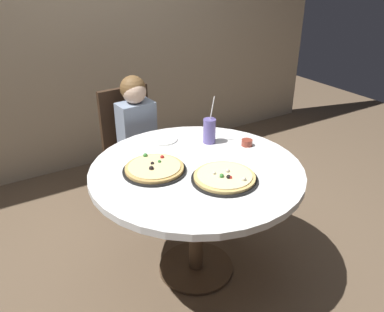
{
  "coord_description": "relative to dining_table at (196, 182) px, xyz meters",
  "views": [
    {
      "loc": [
        -1.04,
        -1.65,
        1.8
      ],
      "look_at": [
        0.0,
        0.05,
        0.8
      ],
      "focal_mm": 36.47,
      "sensor_mm": 36.0,
      "label": 1
    }
  ],
  "objects": [
    {
      "name": "ground_plane",
      "position": [
        0.0,
        0.0,
        -0.65
      ],
      "size": [
        8.0,
        8.0,
        0.0
      ],
      "primitive_type": "plane",
      "color": "brown"
    },
    {
      "name": "wall_with_window",
      "position": [
        0.0,
        1.85,
        0.8
      ],
      "size": [
        5.2,
        0.14,
        2.9
      ],
      "color": "tan",
      "rests_on": "ground_plane"
    },
    {
      "name": "dining_table",
      "position": [
        0.0,
        0.0,
        0.0
      ],
      "size": [
        1.21,
        1.21,
        0.75
      ],
      "color": "white",
      "rests_on": "ground_plane"
    },
    {
      "name": "chair_wooden",
      "position": [
        -0.0,
        0.94,
        -0.12
      ],
      "size": [
        0.42,
        0.42,
        0.95
      ],
      "color": "#382619",
      "rests_on": "ground_plane"
    },
    {
      "name": "diner_child",
      "position": [
        0.0,
        0.76,
        -0.17
      ],
      "size": [
        0.27,
        0.42,
        1.08
      ],
      "color": "#3F4766",
      "rests_on": "ground_plane"
    },
    {
      "name": "pizza_veggie",
      "position": [
        -0.22,
        0.08,
        0.11
      ],
      "size": [
        0.36,
        0.36,
        0.05
      ],
      "color": "black",
      "rests_on": "dining_table"
    },
    {
      "name": "pizza_cheese",
      "position": [
        0.05,
        -0.2,
        0.11
      ],
      "size": [
        0.36,
        0.36,
        0.05
      ],
      "color": "black",
      "rests_on": "dining_table"
    },
    {
      "name": "soda_cup",
      "position": [
        0.25,
        0.24,
        0.18
      ],
      "size": [
        0.08,
        0.08,
        0.31
      ],
      "color": "#6659A5",
      "rests_on": "dining_table"
    },
    {
      "name": "sauce_bowl",
      "position": [
        0.42,
        0.08,
        0.12
      ],
      "size": [
        0.07,
        0.07,
        0.04
      ],
      "primitive_type": "cylinder",
      "color": "brown",
      "rests_on": "dining_table"
    },
    {
      "name": "plate_small",
      "position": [
        0.01,
        0.42,
        0.1
      ],
      "size": [
        0.18,
        0.18,
        0.01
      ],
      "primitive_type": "cylinder",
      "color": "white",
      "rests_on": "dining_table"
    }
  ]
}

